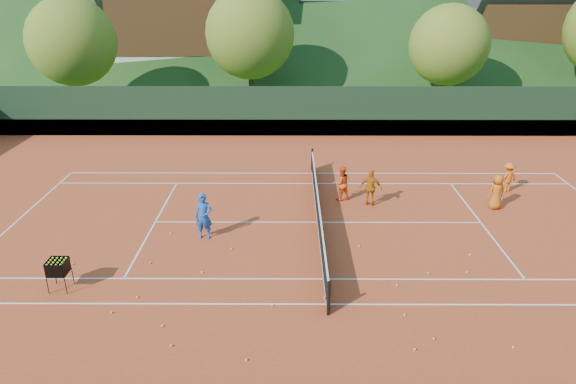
{
  "coord_description": "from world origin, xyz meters",
  "views": [
    {
      "loc": [
        -1.09,
        -18.13,
        8.89
      ],
      "look_at": [
        -1.17,
        0.0,
        1.31
      ],
      "focal_mm": 32.0,
      "sensor_mm": 36.0,
      "label": 1
    }
  ],
  "objects_px": {
    "student_c": "(497,192)",
    "student_d": "(508,177)",
    "chalet_mid": "(364,22)",
    "coach": "(204,216)",
    "student_b": "(371,188)",
    "tennis_net": "(318,211)",
    "chalet_right": "(527,22)",
    "ball_hopper": "(58,268)",
    "chalet_left": "(191,17)",
    "student_a": "(341,183)"
  },
  "relations": [
    {
      "from": "chalet_mid",
      "to": "student_d",
      "type": "bearing_deg",
      "value": -85.18
    },
    {
      "from": "student_a",
      "to": "ball_hopper",
      "type": "distance_m",
      "value": 11.56
    },
    {
      "from": "student_a",
      "to": "student_b",
      "type": "height_order",
      "value": "student_b"
    },
    {
      "from": "coach",
      "to": "ball_hopper",
      "type": "distance_m",
      "value": 5.17
    },
    {
      "from": "student_d",
      "to": "chalet_left",
      "type": "bearing_deg",
      "value": -74.41
    },
    {
      "from": "chalet_mid",
      "to": "chalet_right",
      "type": "height_order",
      "value": "chalet_right"
    },
    {
      "from": "student_b",
      "to": "student_d",
      "type": "bearing_deg",
      "value": -149.0
    },
    {
      "from": "student_a",
      "to": "chalet_right",
      "type": "relative_size",
      "value": 0.13
    },
    {
      "from": "coach",
      "to": "student_c",
      "type": "xyz_separation_m",
      "value": [
        11.63,
        2.66,
        -0.12
      ]
    },
    {
      "from": "student_c",
      "to": "tennis_net",
      "type": "distance_m",
      "value": 7.53
    },
    {
      "from": "student_d",
      "to": "chalet_right",
      "type": "bearing_deg",
      "value": -132.2
    },
    {
      "from": "student_a",
      "to": "ball_hopper",
      "type": "relative_size",
      "value": 1.53
    },
    {
      "from": "chalet_right",
      "to": "coach",
      "type": "bearing_deg",
      "value": -127.73
    },
    {
      "from": "student_b",
      "to": "chalet_left",
      "type": "height_order",
      "value": "chalet_left"
    },
    {
      "from": "chalet_mid",
      "to": "chalet_right",
      "type": "distance_m",
      "value": 14.56
    },
    {
      "from": "student_c",
      "to": "ball_hopper",
      "type": "relative_size",
      "value": 1.5
    },
    {
      "from": "student_d",
      "to": "chalet_left",
      "type": "height_order",
      "value": "chalet_left"
    },
    {
      "from": "student_c",
      "to": "student_d",
      "type": "relative_size",
      "value": 1.09
    },
    {
      "from": "student_c",
      "to": "ball_hopper",
      "type": "height_order",
      "value": "student_c"
    },
    {
      "from": "ball_hopper",
      "to": "student_d",
      "type": "bearing_deg",
      "value": 25.24
    },
    {
      "from": "ball_hopper",
      "to": "chalet_right",
      "type": "distance_m",
      "value": 44.9
    },
    {
      "from": "student_a",
      "to": "chalet_mid",
      "type": "relative_size",
      "value": 0.12
    },
    {
      "from": "student_b",
      "to": "student_d",
      "type": "distance_m",
      "value": 6.51
    },
    {
      "from": "chalet_left",
      "to": "tennis_net",
      "type": "bearing_deg",
      "value": -71.57
    },
    {
      "from": "student_c",
      "to": "student_b",
      "type": "bearing_deg",
      "value": -17.33
    },
    {
      "from": "coach",
      "to": "chalet_right",
      "type": "relative_size",
      "value": 0.15
    },
    {
      "from": "coach",
      "to": "student_a",
      "type": "xyz_separation_m",
      "value": [
        5.33,
        3.56,
        -0.11
      ]
    },
    {
      "from": "student_b",
      "to": "tennis_net",
      "type": "bearing_deg",
      "value": 53.45
    },
    {
      "from": "chalet_mid",
      "to": "tennis_net",
      "type": "bearing_deg",
      "value": -100.01
    },
    {
      "from": "tennis_net",
      "to": "chalet_right",
      "type": "distance_m",
      "value": 36.37
    },
    {
      "from": "coach",
      "to": "chalet_left",
      "type": "xyz_separation_m",
      "value": [
        -5.77,
        31.31,
        4.75
      ]
    },
    {
      "from": "tennis_net",
      "to": "ball_hopper",
      "type": "relative_size",
      "value": 12.07
    },
    {
      "from": "student_c",
      "to": "chalet_right",
      "type": "distance_m",
      "value": 31.62
    },
    {
      "from": "coach",
      "to": "tennis_net",
      "type": "height_order",
      "value": "coach"
    },
    {
      "from": "student_c",
      "to": "student_d",
      "type": "distance_m",
      "value": 2.2
    },
    {
      "from": "chalet_left",
      "to": "chalet_right",
      "type": "bearing_deg",
      "value": 0.0
    },
    {
      "from": "tennis_net",
      "to": "chalet_mid",
      "type": "relative_size",
      "value": 0.95
    },
    {
      "from": "tennis_net",
      "to": "chalet_left",
      "type": "relative_size",
      "value": 0.87
    },
    {
      "from": "student_b",
      "to": "tennis_net",
      "type": "xyz_separation_m",
      "value": [
        -2.27,
        -1.66,
        -0.29
      ]
    },
    {
      "from": "student_a",
      "to": "student_c",
      "type": "distance_m",
      "value": 6.37
    },
    {
      "from": "student_d",
      "to": "chalet_mid",
      "type": "relative_size",
      "value": 0.11
    },
    {
      "from": "student_d",
      "to": "chalet_mid",
      "type": "distance_m",
      "value": 31.21
    },
    {
      "from": "chalet_mid",
      "to": "coach",
      "type": "bearing_deg",
      "value": -106.16
    },
    {
      "from": "student_d",
      "to": "tennis_net",
      "type": "bearing_deg",
      "value": 1.22
    },
    {
      "from": "student_c",
      "to": "tennis_net",
      "type": "height_order",
      "value": "student_c"
    },
    {
      "from": "student_d",
      "to": "tennis_net",
      "type": "relative_size",
      "value": 0.11
    },
    {
      "from": "student_d",
      "to": "chalet_mid",
      "type": "xyz_separation_m",
      "value": [
        -2.6,
        30.81,
        4.28
      ]
    },
    {
      "from": "chalet_left",
      "to": "chalet_right",
      "type": "height_order",
      "value": "chalet_left"
    },
    {
      "from": "student_b",
      "to": "ball_hopper",
      "type": "bearing_deg",
      "value": 48.73
    },
    {
      "from": "student_a",
      "to": "student_d",
      "type": "bearing_deg",
      "value": 165.29
    }
  ]
}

